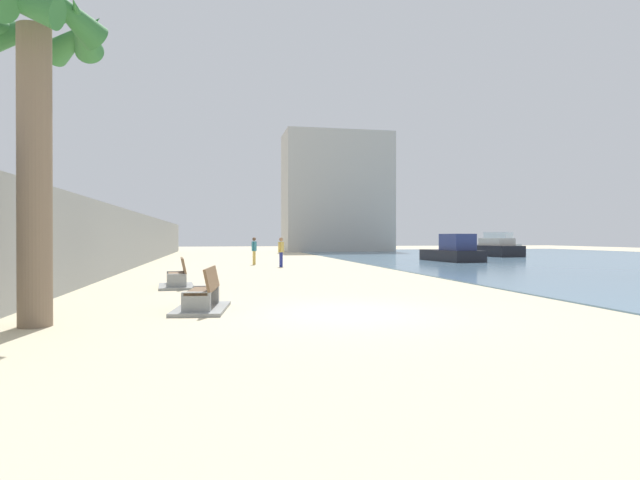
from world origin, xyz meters
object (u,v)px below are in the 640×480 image
(bench_near, at_px, (203,300))
(person_walking, at_px, (254,249))
(bench_far, at_px, (177,280))
(person_standing, at_px, (281,250))
(boat_nearest, at_px, (493,245))
(boat_distant, at_px, (491,249))
(boat_far_right, at_px, (453,251))
(palm_tree, at_px, (36,74))

(bench_near, relative_size, person_walking, 1.36)
(bench_near, relative_size, bench_far, 1.01)
(person_standing, distance_m, boat_nearest, 32.59)
(bench_near, xyz_separation_m, boat_nearest, (28.71, 37.36, 0.56))
(person_standing, bearing_deg, boat_distant, 30.94)
(person_standing, distance_m, boat_far_right, 12.48)
(person_walking, bearing_deg, boat_distant, 23.32)
(bench_far, relative_size, boat_nearest, 0.35)
(palm_tree, distance_m, boat_nearest, 50.29)
(palm_tree, xyz_separation_m, person_standing, (6.76, 17.86, -3.74))
(bench_far, distance_m, person_walking, 13.90)
(boat_nearest, distance_m, boat_distant, 11.02)
(palm_tree, relative_size, boat_nearest, 1.01)
(person_walking, relative_size, boat_far_right, 0.32)
(bench_far, height_order, boat_nearest, boat_nearest)
(bench_far, xyz_separation_m, boat_nearest, (29.68, 31.76, 0.56))
(bench_far, relative_size, boat_far_right, 0.43)
(palm_tree, distance_m, boat_distant, 39.48)
(boat_nearest, bearing_deg, boat_far_right, -126.57)
(boat_nearest, distance_m, boat_far_right, 21.74)
(person_walking, height_order, boat_nearest, boat_nearest)
(boat_nearest, bearing_deg, bench_far, -133.06)
(palm_tree, distance_m, bench_near, 5.56)
(bench_near, xyz_separation_m, boat_distant, (23.06, 27.90, 0.39))
(bench_near, distance_m, boat_nearest, 47.12)
(bench_far, relative_size, boat_distant, 0.34)
(bench_near, relative_size, boat_far_right, 0.43)
(bench_near, height_order, bench_far, same)
(boat_nearest, height_order, boat_far_right, boat_nearest)
(bench_far, bearing_deg, boat_nearest, 46.94)
(boat_distant, bearing_deg, bench_far, -137.13)
(palm_tree, distance_m, person_standing, 19.46)
(boat_distant, bearing_deg, boat_nearest, 59.13)
(palm_tree, bearing_deg, bench_far, 74.29)
(bench_far, distance_m, boat_distant, 32.78)
(person_walking, height_order, boat_distant, person_walking)
(person_standing, xyz_separation_m, boat_nearest, (24.92, 21.01, -0.15))
(person_walking, xyz_separation_m, person_standing, (1.29, -2.69, -0.00))
(person_walking, distance_m, boat_nearest, 31.98)
(bench_near, height_order, boat_far_right, boat_far_right)
(boat_nearest, bearing_deg, boat_distant, -120.87)
(person_walking, xyz_separation_m, boat_far_right, (13.25, 0.86, -0.26))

